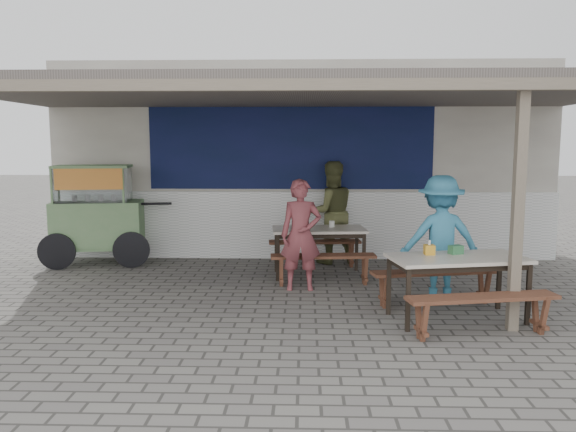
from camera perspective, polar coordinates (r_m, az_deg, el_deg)
The scene contains 17 objects.
ground at distance 7.27m, azimuth 1.25°, elevation -9.01°, with size 60.00×60.00×0.00m, color slate.
back_wall at distance 10.56m, azimuth 1.43°, elevation 5.57°, with size 9.00×1.28×3.50m.
warung_roof at distance 7.90m, azimuth 1.48°, elevation 12.20°, with size 9.00×4.21×2.81m.
table_left at distance 8.71m, azimuth 3.15°, elevation -1.74°, with size 1.48×0.87×0.75m.
bench_left_street at distance 8.18m, azimuth 3.60°, elevation -4.71°, with size 1.54×0.41×0.45m.
bench_left_wall at distance 9.35m, azimuth 2.73°, elevation -3.18°, with size 1.54×0.41×0.45m.
table_right at distance 6.81m, azimuth 16.84°, elevation -4.59°, with size 1.66×1.03×0.75m.
bench_right_street at distance 6.36m, azimuth 19.12°, elevation -8.58°, with size 1.67×0.58×0.45m.
bench_right_wall at distance 7.41m, azimuth 14.71°, elevation -6.18°, with size 1.67×0.58×0.45m.
vendor_cart at distance 10.07m, azimuth -18.88°, elevation 0.51°, with size 2.05×1.06×1.69m.
patron_street_side at distance 7.85m, azimuth 1.32°, elevation -1.92°, with size 0.57×0.37×1.56m, color brown.
patron_wall_side at distance 9.64m, azimuth 4.38°, elevation 0.36°, with size 0.85×0.67×1.76m, color brown.
patron_right_table at distance 7.57m, azimuth 15.19°, elevation -2.21°, with size 1.06×0.61×1.65m, color teal.
tissue_box at distance 6.82m, azimuth 14.16°, elevation -3.34°, with size 0.12×0.12×0.12m, color gold.
donation_box at distance 6.94m, azimuth 16.68°, elevation -3.29°, with size 0.16×0.10×0.10m, color #337445.
condiment_jar at distance 8.83m, azimuth 4.48°, elevation -0.81°, with size 0.08×0.08×0.09m, color silver.
condiment_bowl at distance 8.79m, azimuth 1.29°, elevation -0.97°, with size 0.21×0.21×0.05m, color white.
Camera 1 is at (0.05, -6.97, 2.04)m, focal length 35.00 mm.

